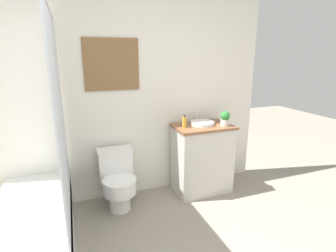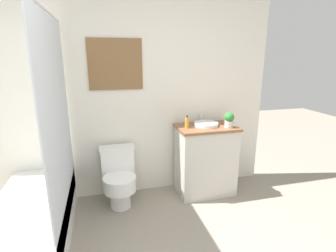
# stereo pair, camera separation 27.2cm
# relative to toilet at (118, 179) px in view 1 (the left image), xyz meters

# --- Properties ---
(wall_back) EXTENTS (3.51, 0.07, 2.50)m
(wall_back) POSITION_rel_toilet_xyz_m (0.14, 0.28, 0.92)
(wall_back) COLOR silver
(wall_back) RESTS_ON ground_plane
(shower_area) EXTENTS (0.63, 1.46, 1.98)m
(shower_area) POSITION_rel_toilet_xyz_m (-0.78, -0.47, -0.07)
(shower_area) COLOR white
(shower_area) RESTS_ON ground_plane
(toilet) EXTENTS (0.38, 0.51, 0.65)m
(toilet) POSITION_rel_toilet_xyz_m (0.00, 0.00, 0.00)
(toilet) COLOR white
(toilet) RESTS_ON ground_plane
(vanity) EXTENTS (0.69, 0.46, 0.85)m
(vanity) POSITION_rel_toilet_xyz_m (1.04, 0.01, 0.09)
(vanity) COLOR beige
(vanity) RESTS_ON ground_plane
(sink) EXTENTS (0.28, 0.32, 0.13)m
(sink) POSITION_rel_toilet_xyz_m (1.04, 0.04, 0.53)
(sink) COLOR white
(sink) RESTS_ON vanity
(soap_bottle) EXTENTS (0.05, 0.05, 0.15)m
(soap_bottle) POSITION_rel_toilet_xyz_m (0.79, 0.01, 0.57)
(soap_bottle) COLOR gold
(soap_bottle) RESTS_ON vanity
(potted_plant) EXTENTS (0.11, 0.11, 0.18)m
(potted_plant) POSITION_rel_toilet_xyz_m (1.27, -0.09, 0.60)
(potted_plant) COLOR beige
(potted_plant) RESTS_ON vanity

